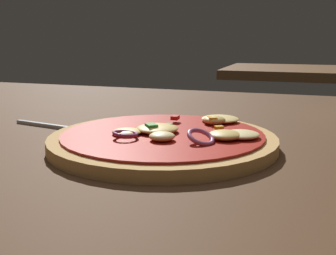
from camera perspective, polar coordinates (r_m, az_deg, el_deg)
dining_table at (r=0.53m, az=-4.76°, el=-4.32°), size 1.38×1.08×0.04m
pizza at (r=0.52m, az=-0.38°, el=-1.56°), size 0.28×0.28×0.03m
fork at (r=0.64m, az=-14.35°, el=0.07°), size 0.16×0.04×0.01m
background_table at (r=1.86m, az=17.73°, el=7.00°), size 0.64×0.45×0.04m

